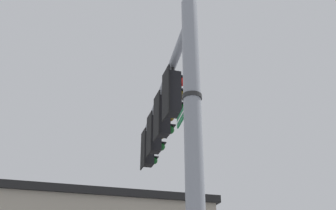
{
  "coord_description": "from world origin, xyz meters",
  "views": [
    {
      "loc": [
        5.83,
        -2.19,
        1.44
      ],
      "look_at": [
        -2.2,
        0.2,
        5.68
      ],
      "focal_mm": 41.64,
      "sensor_mm": 36.0,
      "label": 1
    }
  ],
  "objects_px": {
    "traffic_light_mid_inner": "(164,116)",
    "traffic_light_arm_end": "(149,149)",
    "traffic_light_nearest_pole": "(174,94)",
    "street_name_sign": "(188,104)",
    "traffic_light_mid_outer": "(156,134)"
  },
  "relations": [
    {
      "from": "traffic_light_mid_inner",
      "to": "traffic_light_arm_end",
      "type": "xyz_separation_m",
      "value": [
        -2.46,
        0.23,
        0.0
      ]
    },
    {
      "from": "traffic_light_mid_outer",
      "to": "traffic_light_arm_end",
      "type": "distance_m",
      "value": 1.23
    },
    {
      "from": "traffic_light_arm_end",
      "to": "street_name_sign",
      "type": "bearing_deg",
      "value": -5.55
    },
    {
      "from": "traffic_light_mid_inner",
      "to": "traffic_light_arm_end",
      "type": "distance_m",
      "value": 2.47
    },
    {
      "from": "traffic_light_mid_outer",
      "to": "street_name_sign",
      "type": "xyz_separation_m",
      "value": [
        3.81,
        -0.38,
        -0.94
      ]
    },
    {
      "from": "traffic_light_mid_inner",
      "to": "traffic_light_nearest_pole",
      "type": "bearing_deg",
      "value": -5.31
    },
    {
      "from": "traffic_light_mid_outer",
      "to": "street_name_sign",
      "type": "distance_m",
      "value": 3.94
    },
    {
      "from": "street_name_sign",
      "to": "traffic_light_mid_inner",
      "type": "bearing_deg",
      "value": 174.23
    },
    {
      "from": "traffic_light_mid_inner",
      "to": "street_name_sign",
      "type": "distance_m",
      "value": 2.76
    },
    {
      "from": "traffic_light_mid_inner",
      "to": "street_name_sign",
      "type": "relative_size",
      "value": 0.96
    },
    {
      "from": "street_name_sign",
      "to": "traffic_light_arm_end",
      "type": "bearing_deg",
      "value": 174.45
    },
    {
      "from": "traffic_light_nearest_pole",
      "to": "traffic_light_mid_outer",
      "type": "xyz_separation_m",
      "value": [
        -2.46,
        0.23,
        0.0
      ]
    },
    {
      "from": "traffic_light_mid_outer",
      "to": "street_name_sign",
      "type": "height_order",
      "value": "traffic_light_mid_outer"
    },
    {
      "from": "traffic_light_nearest_pole",
      "to": "traffic_light_mid_inner",
      "type": "relative_size",
      "value": 1.0
    },
    {
      "from": "traffic_light_mid_inner",
      "to": "street_name_sign",
      "type": "xyz_separation_m",
      "value": [
        2.58,
        -0.26,
        -0.94
      ]
    }
  ]
}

